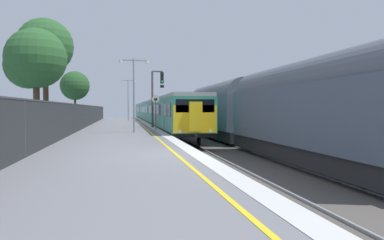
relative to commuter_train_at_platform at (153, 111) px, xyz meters
The scene contains 11 objects.
ground 39.75m from the commuter_train_at_platform, 89.21° to the right, with size 17.40×110.00×1.21m.
commuter_train_at_platform is the anchor object (origin of this frame).
freight_train_adjacent_track 29.71m from the commuter_train_at_platform, 82.25° to the right, with size 2.60×29.95×4.81m.
signal_gantry 20.86m from the commuter_train_at_platform, 94.06° to the right, with size 1.10×0.24×4.98m.
speed_limit_sign 25.10m from the commuter_train_at_platform, 94.22° to the right, with size 0.59×0.08×2.66m.
platform_lamp_mid 27.62m from the commuter_train_at_platform, 97.39° to the right, with size 2.00×0.20×5.07m.
platform_lamp_far 4.41m from the commuter_train_at_platform, 155.67° to the right, with size 2.00×0.20×5.66m.
platform_back_fence 40.41m from the commuter_train_at_platform, 100.76° to the right, with size 0.07×99.00×1.99m.
background_tree_left 24.67m from the commuter_train_at_platform, 115.45° to the right, with size 4.45×4.49×8.92m.
background_tree_centre 28.27m from the commuter_train_at_platform, 111.59° to the right, with size 4.14×4.12×7.18m.
background_tree_right 11.21m from the commuter_train_at_platform, behind, with size 3.90×3.90×6.71m.
Camera 1 is at (-2.23, -12.86, 1.64)m, focal length 33.80 mm.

